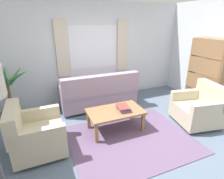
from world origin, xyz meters
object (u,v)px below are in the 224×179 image
(potted_plant, at_px, (8,93))
(armchair_left, at_px, (35,134))
(book_stack_on_table, at_px, (123,108))
(bookshelf, at_px, (207,74))
(armchair_right, at_px, (199,108))
(coffee_table, at_px, (115,113))
(couch, at_px, (99,93))

(potted_plant, bearing_deg, armchair_left, -71.01)
(armchair_left, bearing_deg, book_stack_on_table, -88.76)
(book_stack_on_table, xyz_separation_m, bookshelf, (2.34, 0.15, 0.40))
(armchair_right, height_order, potted_plant, potted_plant)
(book_stack_on_table, height_order, potted_plant, potted_plant)
(potted_plant, bearing_deg, book_stack_on_table, -31.59)
(coffee_table, bearing_deg, couch, 88.29)
(armchair_left, relative_size, potted_plant, 0.68)
(armchair_left, distance_m, book_stack_on_table, 1.66)
(coffee_table, bearing_deg, potted_plant, 147.27)
(couch, distance_m, potted_plant, 2.03)
(couch, bearing_deg, armchair_right, 137.40)
(armchair_right, relative_size, potted_plant, 0.75)
(armchair_right, bearing_deg, book_stack_on_table, -93.94)
(armchair_left, distance_m, bookshelf, 4.03)
(armchair_right, height_order, book_stack_on_table, armchair_right)
(potted_plant, bearing_deg, coffee_table, -32.73)
(coffee_table, xyz_separation_m, book_stack_on_table, (0.15, -0.04, 0.11))
(armchair_left, relative_size, coffee_table, 0.80)
(armchair_right, distance_m, coffee_table, 1.82)
(armchair_left, relative_size, armchair_right, 0.91)
(armchair_left, bearing_deg, coffee_table, -87.06)
(armchair_right, distance_m, book_stack_on_table, 1.66)
(potted_plant, bearing_deg, bookshelf, -14.57)
(couch, xyz_separation_m, armchair_left, (-1.54, -1.24, -0.01))
(couch, distance_m, coffee_table, 1.14)
(book_stack_on_table, bearing_deg, armchair_left, -178.04)
(armchair_right, bearing_deg, armchair_left, -85.88)
(book_stack_on_table, distance_m, potted_plant, 2.50)
(potted_plant, height_order, bookshelf, bookshelf)
(coffee_table, relative_size, bookshelf, 0.64)
(couch, xyz_separation_m, bookshelf, (2.45, -1.03, 0.52))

